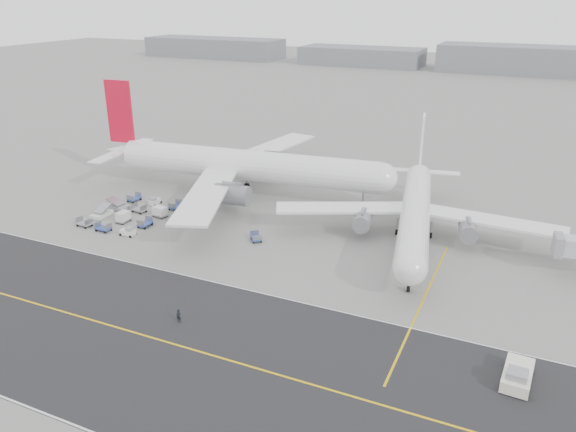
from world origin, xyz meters
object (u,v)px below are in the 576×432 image
at_px(airliner_b, 416,210).
at_px(ground_crew_a, 179,316).
at_px(pushback_tug, 517,375).
at_px(airliner_a, 241,165).

bearing_deg(airliner_b, ground_crew_a, -129.21).
bearing_deg(ground_crew_a, airliner_b, 62.34).
bearing_deg(pushback_tug, airliner_b, 122.59).
distance_m(airliner_a, ground_crew_a, 50.75).
distance_m(airliner_a, airliner_b, 39.40).
bearing_deg(airliner_b, airliner_a, 158.91).
relative_size(airliner_a, pushback_tug, 8.04).
distance_m(airliner_b, pushback_tug, 40.35).
relative_size(airliner_a, ground_crew_a, 33.96).
bearing_deg(pushback_tug, ground_crew_a, -169.16).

